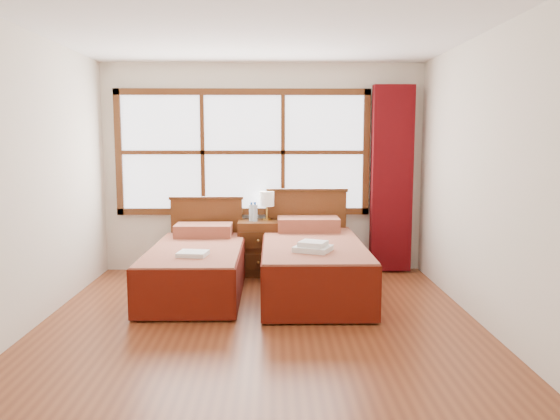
{
  "coord_description": "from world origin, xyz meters",
  "views": [
    {
      "loc": [
        0.11,
        -4.63,
        1.65
      ],
      "look_at": [
        0.19,
        0.7,
        0.97
      ],
      "focal_mm": 35.0,
      "sensor_mm": 36.0,
      "label": 1
    }
  ],
  "objects": [
    {
      "name": "bottle_near",
      "position": [
        -0.14,
        1.99,
        0.77
      ],
      "size": [
        0.06,
        0.06,
        0.23
      ],
      "color": "silver",
      "rests_on": "nightstand"
    },
    {
      "name": "wall_right",
      "position": [
        2.0,
        0.0,
        1.3
      ],
      "size": [
        0.0,
        4.5,
        4.5
      ],
      "primitive_type": "plane",
      "rotation": [
        1.57,
        0.0,
        -1.57
      ],
      "color": "silver",
      "rests_on": "floor"
    },
    {
      "name": "wall_left",
      "position": [
        -2.0,
        0.0,
        1.3
      ],
      "size": [
        0.0,
        4.5,
        4.5
      ],
      "primitive_type": "plane",
      "rotation": [
        1.57,
        0.0,
        1.57
      ],
      "color": "silver",
      "rests_on": "floor"
    },
    {
      "name": "bed_left",
      "position": [
        -0.71,
        1.2,
        0.29
      ],
      "size": [
        0.99,
        2.01,
        0.95
      ],
      "color": "#44230E",
      "rests_on": "floor"
    },
    {
      "name": "window",
      "position": [
        -0.25,
        2.21,
        1.5
      ],
      "size": [
        3.16,
        0.06,
        1.56
      ],
      "color": "white",
      "rests_on": "wall_back"
    },
    {
      "name": "nightstand",
      "position": [
        -0.05,
        1.99,
        0.33
      ],
      "size": [
        0.5,
        0.49,
        0.67
      ],
      "color": "#542B12",
      "rests_on": "floor"
    },
    {
      "name": "lamp",
      "position": [
        0.05,
        2.08,
        0.92
      ],
      "size": [
        0.18,
        0.18,
        0.36
      ],
      "color": "gold",
      "rests_on": "nightstand"
    },
    {
      "name": "towels_left",
      "position": [
        -0.68,
        0.71,
        0.53
      ],
      "size": [
        0.31,
        0.28,
        0.04
      ],
      "rotation": [
        0.0,
        0.0,
        -0.14
      ],
      "color": "white",
      "rests_on": "bed_left"
    },
    {
      "name": "curtain",
      "position": [
        1.6,
        2.11,
        1.17
      ],
      "size": [
        0.5,
        0.16,
        2.3
      ],
      "primitive_type": "cube",
      "color": "#5A090C",
      "rests_on": "wall_back"
    },
    {
      "name": "bottle_far",
      "position": [
        -0.1,
        1.97,
        0.78
      ],
      "size": [
        0.06,
        0.06,
        0.24
      ],
      "color": "silver",
      "rests_on": "nightstand"
    },
    {
      "name": "towels_right",
      "position": [
        0.52,
        0.66,
        0.6
      ],
      "size": [
        0.43,
        0.41,
        0.1
      ],
      "rotation": [
        0.0,
        0.0,
        -0.42
      ],
      "color": "white",
      "rests_on": "bed_right"
    },
    {
      "name": "bed_right",
      "position": [
        0.55,
        1.2,
        0.32
      ],
      "size": [
        1.08,
        2.1,
        1.05
      ],
      "color": "#44230E",
      "rests_on": "floor"
    },
    {
      "name": "wall_back",
      "position": [
        0.0,
        2.25,
        1.3
      ],
      "size": [
        4.0,
        0.0,
        4.0
      ],
      "primitive_type": "plane",
      "rotation": [
        1.57,
        0.0,
        0.0
      ],
      "color": "silver",
      "rests_on": "floor"
    },
    {
      "name": "ceiling",
      "position": [
        0.0,
        0.0,
        2.6
      ],
      "size": [
        4.5,
        4.5,
        0.0
      ],
      "primitive_type": "plane",
      "rotation": [
        3.14,
        0.0,
        0.0
      ],
      "color": "white",
      "rests_on": "wall_back"
    },
    {
      "name": "floor",
      "position": [
        0.0,
        0.0,
        0.0
      ],
      "size": [
        4.5,
        4.5,
        0.0
      ],
      "primitive_type": "plane",
      "color": "brown",
      "rests_on": "ground"
    }
  ]
}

